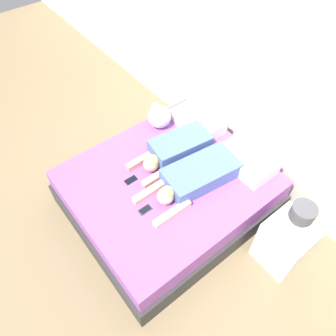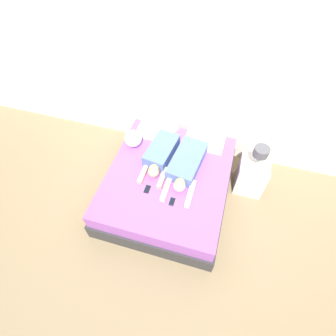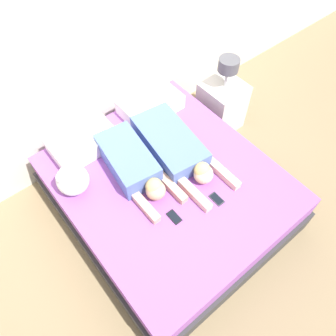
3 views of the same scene
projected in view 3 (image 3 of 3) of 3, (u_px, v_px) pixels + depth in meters
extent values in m
plane|color=#7F6B4C|center=(168.00, 208.00, 3.34)|extent=(12.00, 12.00, 0.00)
cube|color=beige|center=(82.00, 41.00, 2.80)|extent=(12.00, 0.06, 2.60)
cube|color=#2D2D2D|center=(168.00, 201.00, 3.22)|extent=(1.80, 2.04, 0.29)
cube|color=#8C4C9E|center=(168.00, 186.00, 3.00)|extent=(1.74, 1.98, 0.26)
cube|color=white|center=(83.00, 142.00, 3.03)|extent=(0.60, 0.38, 0.16)
cube|color=white|center=(150.00, 105.00, 3.31)|extent=(0.60, 0.38, 0.16)
cube|color=#4C66A5|center=(128.00, 159.00, 2.88)|extent=(0.42, 0.69, 0.21)
sphere|color=tan|center=(156.00, 190.00, 2.72)|extent=(0.17, 0.17, 0.17)
sphere|color=#D8B266|center=(154.00, 186.00, 2.69)|extent=(0.15, 0.15, 0.15)
cube|color=tan|center=(144.00, 205.00, 2.69)|extent=(0.07, 0.36, 0.07)
cube|color=tan|center=(171.00, 187.00, 2.80)|extent=(0.07, 0.36, 0.07)
cube|color=#4C66A5|center=(169.00, 142.00, 3.01)|extent=(0.49, 0.82, 0.18)
sphere|color=beige|center=(203.00, 174.00, 2.81)|extent=(0.17, 0.17, 0.17)
sphere|color=#D8B266|center=(202.00, 170.00, 2.79)|extent=(0.15, 0.15, 0.15)
cube|color=beige|center=(192.00, 192.00, 2.77)|extent=(0.07, 0.43, 0.07)
cube|color=beige|center=(221.00, 171.00, 2.89)|extent=(0.07, 0.43, 0.07)
cube|color=black|center=(174.00, 217.00, 2.66)|extent=(0.07, 0.13, 0.01)
cube|color=black|center=(174.00, 217.00, 2.66)|extent=(0.06, 0.11, 0.00)
cube|color=#2D2D33|center=(217.00, 199.00, 2.76)|extent=(0.07, 0.13, 0.01)
cube|color=black|center=(217.00, 199.00, 2.76)|extent=(0.06, 0.11, 0.00)
sphere|color=white|center=(73.00, 180.00, 2.72)|extent=(0.27, 0.27, 0.27)
sphere|color=white|center=(61.00, 178.00, 2.61)|extent=(0.10, 0.10, 0.10)
sphere|color=white|center=(78.00, 168.00, 2.66)|extent=(0.10, 0.10, 0.10)
cube|color=beige|center=(221.00, 106.00, 3.77)|extent=(0.43, 0.43, 0.59)
cylinder|color=#999999|center=(226.00, 78.00, 3.45)|extent=(0.03, 0.03, 0.20)
cylinder|color=#4C4C51|center=(229.00, 65.00, 3.31)|extent=(0.22, 0.22, 0.13)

